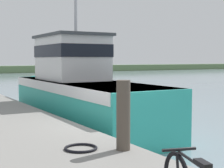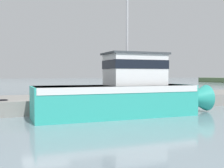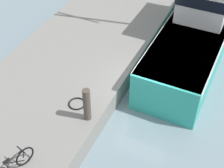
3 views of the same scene
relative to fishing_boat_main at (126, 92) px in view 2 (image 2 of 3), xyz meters
The scene contains 4 objects.
ground_plane 5.06m from the fishing_boat_main, 101.20° to the right, with size 320.00×320.00×0.00m, color gray.
dock_pier 6.85m from the fishing_boat_main, 135.55° to the right, with size 5.66×80.00×0.92m, color gray.
fishing_boat_main is the anchor object (origin of this frame).
hose_coil 7.69m from the fishing_boat_main, 114.32° to the right, with size 0.69×0.69×0.05m, color black.
Camera 2 is at (16.37, -2.51, 2.55)m, focal length 45.00 mm.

